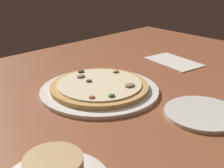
% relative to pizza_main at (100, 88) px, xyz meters
% --- Properties ---
extents(dining_table, '(1.50, 1.10, 0.04)m').
position_rel_pizza_main_xyz_m(dining_table, '(-0.03, 0.07, -0.03)').
color(dining_table, brown).
rests_on(dining_table, ground).
extents(pizza_main, '(0.32, 0.32, 0.03)m').
position_rel_pizza_main_xyz_m(pizza_main, '(0.00, 0.00, 0.00)').
color(pizza_main, white).
rests_on(pizza_main, dining_table).
extents(side_plate, '(0.17, 0.17, 0.01)m').
position_rel_pizza_main_xyz_m(side_plate, '(-0.08, 0.26, -0.01)').
color(side_plate, silver).
rests_on(side_plate, dining_table).
extents(paper_menu, '(0.14, 0.21, 0.00)m').
position_rel_pizza_main_xyz_m(paper_menu, '(-0.36, -0.02, -0.01)').
color(paper_menu, silver).
rests_on(paper_menu, dining_table).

